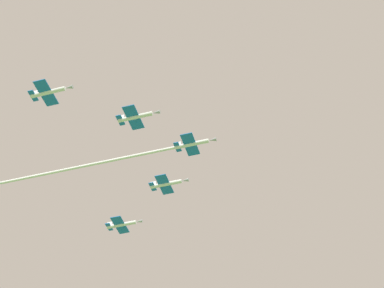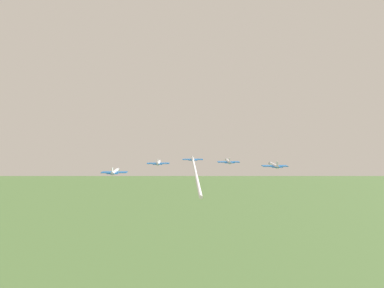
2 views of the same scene
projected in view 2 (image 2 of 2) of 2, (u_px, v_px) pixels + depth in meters
name	position (u px, v px, depth m)	size (l,w,h in m)	color
jet_lead	(195.00, 168.00, 145.47)	(59.90, 69.53, 2.65)	white
jet_port_inner	(158.00, 163.00, 163.09)	(10.19, 11.17, 2.65)	white
jet_starboard_inner	(228.00, 162.00, 163.66)	(10.19, 11.17, 2.65)	white
jet_port_outer	(115.00, 172.00, 142.74)	(10.19, 11.17, 2.65)	white
jet_starboard_outer	(274.00, 165.00, 143.80)	(10.19, 11.17, 2.65)	white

